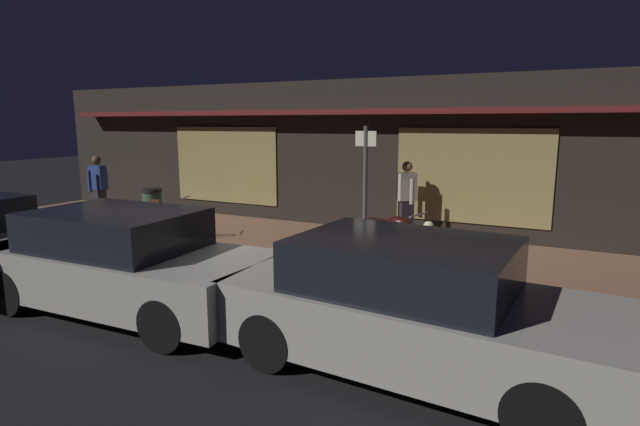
{
  "coord_description": "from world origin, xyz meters",
  "views": [
    {
      "loc": [
        5.09,
        -5.81,
        2.61
      ],
      "look_at": [
        0.94,
        2.4,
        0.95
      ],
      "focal_mm": 28.12,
      "sensor_mm": 36.0,
      "label": 1
    }
  ],
  "objects_px": {
    "sign_post": "(365,178)",
    "parked_car_far": "(123,262)",
    "motorcycle": "(393,237)",
    "trash_bin": "(153,208)",
    "person_photographer": "(98,188)",
    "bicycle_parked": "(167,223)",
    "person_bystander": "(406,199)",
    "parked_car_across": "(412,307)"
  },
  "relations": [
    {
      "from": "motorcycle",
      "to": "parked_car_across",
      "type": "distance_m",
      "value": 3.51
    },
    {
      "from": "sign_post",
      "to": "bicycle_parked",
      "type": "bearing_deg",
      "value": -159.51
    },
    {
      "from": "person_bystander",
      "to": "person_photographer",
      "type": "bearing_deg",
      "value": -167.19
    },
    {
      "from": "sign_post",
      "to": "parked_car_far",
      "type": "bearing_deg",
      "value": -111.24
    },
    {
      "from": "parked_car_far",
      "to": "bicycle_parked",
      "type": "bearing_deg",
      "value": 124.8
    },
    {
      "from": "bicycle_parked",
      "to": "trash_bin",
      "type": "bearing_deg",
      "value": 146.68
    },
    {
      "from": "motorcycle",
      "to": "parked_car_far",
      "type": "bearing_deg",
      "value": -129.4
    },
    {
      "from": "person_photographer",
      "to": "parked_car_across",
      "type": "height_order",
      "value": "person_photographer"
    },
    {
      "from": "motorcycle",
      "to": "person_bystander",
      "type": "xyz_separation_m",
      "value": [
        -0.37,
        1.95,
        0.38
      ]
    },
    {
      "from": "bicycle_parked",
      "to": "person_photographer",
      "type": "relative_size",
      "value": 0.91
    },
    {
      "from": "person_bystander",
      "to": "parked_car_across",
      "type": "relative_size",
      "value": 0.4
    },
    {
      "from": "motorcycle",
      "to": "bicycle_parked",
      "type": "xyz_separation_m",
      "value": [
        -4.95,
        -0.28,
        -0.14
      ]
    },
    {
      "from": "motorcycle",
      "to": "bicycle_parked",
      "type": "relative_size",
      "value": 1.11
    },
    {
      "from": "motorcycle",
      "to": "parked_car_far",
      "type": "xyz_separation_m",
      "value": [
        -2.78,
        -3.39,
        0.06
      ]
    },
    {
      "from": "bicycle_parked",
      "to": "person_photographer",
      "type": "bearing_deg",
      "value": 168.25
    },
    {
      "from": "person_bystander",
      "to": "trash_bin",
      "type": "distance_m",
      "value": 5.96
    },
    {
      "from": "person_photographer",
      "to": "parked_car_far",
      "type": "distance_m",
      "value": 6.14
    },
    {
      "from": "motorcycle",
      "to": "person_photographer",
      "type": "bearing_deg",
      "value": 177.84
    },
    {
      "from": "trash_bin",
      "to": "person_photographer",
      "type": "bearing_deg",
      "value": -172.25
    },
    {
      "from": "motorcycle",
      "to": "person_photographer",
      "type": "distance_m",
      "value": 7.7
    },
    {
      "from": "person_photographer",
      "to": "trash_bin",
      "type": "bearing_deg",
      "value": 7.75
    },
    {
      "from": "person_photographer",
      "to": "parked_car_across",
      "type": "bearing_deg",
      "value": -21.54
    },
    {
      "from": "motorcycle",
      "to": "parked_car_across",
      "type": "xyz_separation_m",
      "value": [
        1.31,
        -3.26,
        0.06
      ]
    },
    {
      "from": "person_photographer",
      "to": "parked_car_far",
      "type": "height_order",
      "value": "person_photographer"
    },
    {
      "from": "person_bystander",
      "to": "parked_car_far",
      "type": "height_order",
      "value": "person_bystander"
    },
    {
      "from": "parked_car_far",
      "to": "person_bystander",
      "type": "bearing_deg",
      "value": 65.69
    },
    {
      "from": "bicycle_parked",
      "to": "person_bystander",
      "type": "relative_size",
      "value": 0.91
    },
    {
      "from": "person_bystander",
      "to": "sign_post",
      "type": "height_order",
      "value": "sign_post"
    },
    {
      "from": "bicycle_parked",
      "to": "person_photographer",
      "type": "xyz_separation_m",
      "value": [
        -2.74,
        0.57,
        0.52
      ]
    },
    {
      "from": "person_photographer",
      "to": "person_bystander",
      "type": "xyz_separation_m",
      "value": [
        7.32,
        1.66,
        0.0
      ]
    },
    {
      "from": "sign_post",
      "to": "parked_car_far",
      "type": "height_order",
      "value": "sign_post"
    },
    {
      "from": "bicycle_parked",
      "to": "sign_post",
      "type": "height_order",
      "value": "sign_post"
    },
    {
      "from": "person_photographer",
      "to": "motorcycle",
      "type": "bearing_deg",
      "value": -2.16
    },
    {
      "from": "bicycle_parked",
      "to": "trash_bin",
      "type": "relative_size",
      "value": 1.63
    },
    {
      "from": "person_photographer",
      "to": "parked_car_across",
      "type": "distance_m",
      "value": 9.67
    },
    {
      "from": "trash_bin",
      "to": "parked_car_across",
      "type": "height_order",
      "value": "parked_car_across"
    },
    {
      "from": "motorcycle",
      "to": "trash_bin",
      "type": "height_order",
      "value": "motorcycle"
    },
    {
      "from": "person_photographer",
      "to": "bicycle_parked",
      "type": "bearing_deg",
      "value": -11.75
    },
    {
      "from": "motorcycle",
      "to": "person_photographer",
      "type": "xyz_separation_m",
      "value": [
        -7.69,
        0.29,
        0.38
      ]
    },
    {
      "from": "sign_post",
      "to": "person_photographer",
      "type": "bearing_deg",
      "value": -172.31
    },
    {
      "from": "person_bystander",
      "to": "parked_car_across",
      "type": "distance_m",
      "value": 5.49
    },
    {
      "from": "trash_bin",
      "to": "person_bystander",
      "type": "bearing_deg",
      "value": 14.14
    }
  ]
}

